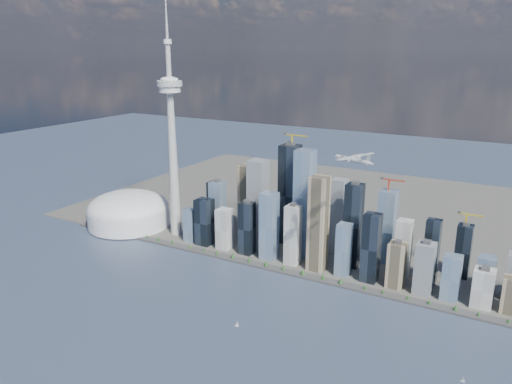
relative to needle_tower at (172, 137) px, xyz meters
The scene contains 10 objects.
ground 491.65m from the needle_tower, 45.94° to the right, with size 4000.00×4000.00×0.00m, color #2D394F.
seawall 385.07m from the needle_tower, 11.31° to the right, with size 1100.00×22.00×4.00m, color #383838.
land 544.99m from the needle_tower, 52.43° to the left, with size 1400.00×900.00×3.00m, color #4C4C47.
shoreline_trees 380.99m from the needle_tower, 11.31° to the right, with size 960.53×7.20×8.80m.
skyscraper_cluster 393.79m from the needle_tower, ahead, with size 736.00×142.00×250.74m.
needle_tower is the anchor object (origin of this frame).
dome_stadium 241.40m from the needle_tower, behind, with size 200.00×200.00×86.00m.
airplane 480.57m from the needle_tower, 14.41° to the right, with size 75.88×67.92×19.10m.
sailboat_west 496.78m from the needle_tower, 39.31° to the right, with size 7.23×2.70×9.99m.
sailboat_east 757.15m from the needle_tower, 20.18° to the right, with size 6.19×2.65×8.55m.
Camera 1 is at (413.34, -571.80, 430.74)m, focal length 35.00 mm.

